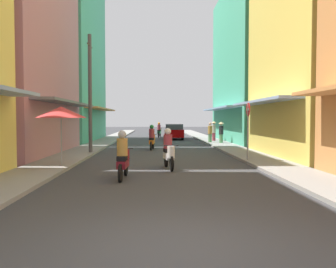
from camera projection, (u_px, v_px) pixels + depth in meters
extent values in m
plane|color=#38383A|center=(159.00, 144.00, 27.76)|extent=(116.67, 116.67, 0.00)
cube|color=gray|center=(101.00, 143.00, 27.59)|extent=(1.90, 61.03, 0.12)
cube|color=gray|center=(217.00, 143.00, 27.92)|extent=(1.90, 61.03, 0.12)
cube|color=slate|center=(68.00, 103.00, 19.05)|extent=(1.10, 9.13, 0.12)
cube|color=#4CB28C|center=(61.00, 52.00, 30.68)|extent=(6.00, 12.02, 15.44)
cube|color=#D88C4C|center=(102.00, 109.00, 31.01)|extent=(1.10, 10.82, 0.12)
cube|color=#8CA5CC|center=(262.00, 102.00, 17.67)|extent=(1.10, 8.03, 0.12)
cube|color=#4CB28C|center=(261.00, 65.00, 29.34)|extent=(6.00, 12.70, 12.82)
cube|color=#8CA5CC|center=(219.00, 109.00, 29.37)|extent=(1.10, 11.43, 0.12)
cylinder|color=black|center=(172.00, 164.00, 13.08)|extent=(0.15, 0.57, 0.56)
cylinder|color=black|center=(166.00, 160.00, 14.31)|extent=(0.15, 0.57, 0.56)
cube|color=silver|center=(168.00, 156.00, 13.73)|extent=(0.41, 1.03, 0.24)
cube|color=black|center=(168.00, 150.00, 13.92)|extent=(0.35, 0.59, 0.14)
cylinder|color=silver|center=(171.00, 152.00, 13.18)|extent=(0.28, 0.28, 0.45)
cylinder|color=black|center=(171.00, 145.00, 13.17)|extent=(0.55, 0.10, 0.03)
cylinder|color=#99333F|center=(168.00, 142.00, 13.86)|extent=(0.34, 0.34, 0.55)
sphere|color=silver|center=(168.00, 131.00, 13.84)|extent=(0.26, 0.26, 0.26)
cylinder|color=black|center=(160.00, 134.00, 38.11)|extent=(0.16, 0.57, 0.56)
cylinder|color=black|center=(158.00, 135.00, 36.87)|extent=(0.16, 0.57, 0.56)
cube|color=#197233|center=(159.00, 132.00, 37.43)|extent=(0.43, 1.03, 0.24)
cube|color=black|center=(159.00, 131.00, 37.22)|extent=(0.36, 0.60, 0.14)
cylinder|color=#197233|center=(160.00, 130.00, 37.97)|extent=(0.28, 0.28, 0.45)
cylinder|color=black|center=(160.00, 128.00, 37.96)|extent=(0.55, 0.11, 0.03)
cylinder|color=#99333F|center=(159.00, 127.00, 37.26)|extent=(0.34, 0.34, 0.55)
sphere|color=orange|center=(159.00, 124.00, 37.24)|extent=(0.26, 0.26, 0.26)
cylinder|color=black|center=(153.00, 144.00, 22.91)|extent=(0.14, 0.57, 0.56)
cylinder|color=black|center=(151.00, 146.00, 21.67)|extent=(0.14, 0.57, 0.56)
cube|color=orange|center=(152.00, 142.00, 22.23)|extent=(0.38, 1.02, 0.24)
cube|color=black|center=(152.00, 139.00, 22.02)|extent=(0.34, 0.59, 0.14)
cylinder|color=orange|center=(153.00, 138.00, 22.77)|extent=(0.28, 0.28, 0.45)
cylinder|color=black|center=(153.00, 134.00, 22.76)|extent=(0.55, 0.09, 0.03)
cylinder|color=#99333F|center=(152.00, 133.00, 22.06)|extent=(0.34, 0.34, 0.55)
sphere|color=#197233|center=(152.00, 127.00, 22.04)|extent=(0.26, 0.26, 0.26)
cylinder|color=black|center=(126.00, 168.00, 12.06)|extent=(0.11, 0.56, 0.56)
cylinder|color=black|center=(120.00, 173.00, 10.81)|extent=(0.11, 0.56, 0.56)
cube|color=maroon|center=(123.00, 164.00, 11.37)|extent=(0.33, 1.01, 0.24)
cube|color=black|center=(122.00, 158.00, 11.17)|extent=(0.31, 0.57, 0.14)
cylinder|color=maroon|center=(125.00, 156.00, 11.91)|extent=(0.28, 0.28, 0.45)
cylinder|color=black|center=(125.00, 148.00, 11.90)|extent=(0.55, 0.06, 0.03)
cylinder|color=#BF8C3F|center=(122.00, 147.00, 11.20)|extent=(0.34, 0.34, 0.55)
sphere|color=#B2B2B7|center=(122.00, 134.00, 11.18)|extent=(0.26, 0.26, 0.26)
cube|color=#8C0000|center=(175.00, 133.00, 33.58)|extent=(2.01, 4.20, 0.70)
cube|color=#333D47|center=(175.00, 127.00, 33.40)|extent=(1.73, 2.20, 0.60)
cylinder|color=black|center=(167.00, 135.00, 34.86)|extent=(0.22, 0.65, 0.64)
cylinder|color=black|center=(182.00, 135.00, 34.82)|extent=(0.22, 0.65, 0.64)
cylinder|color=black|center=(166.00, 137.00, 32.36)|extent=(0.22, 0.65, 0.64)
cylinder|color=black|center=(183.00, 137.00, 32.32)|extent=(0.22, 0.65, 0.64)
cylinder|color=#598C59|center=(221.00, 139.00, 26.86)|extent=(0.28, 0.28, 0.76)
cylinder|color=#262628|center=(221.00, 130.00, 26.83)|extent=(0.34, 0.34, 0.64)
sphere|color=tan|center=(221.00, 124.00, 26.81)|extent=(0.22, 0.22, 0.22)
cone|color=#D1B77A|center=(221.00, 123.00, 26.81)|extent=(0.44, 0.44, 0.16)
cylinder|color=#99333F|center=(214.00, 137.00, 29.43)|extent=(0.28, 0.28, 0.78)
cylinder|color=beige|center=(214.00, 129.00, 29.40)|extent=(0.34, 0.34, 0.66)
sphere|color=tan|center=(214.00, 123.00, 29.38)|extent=(0.22, 0.22, 0.22)
cone|color=#D1B77A|center=(214.00, 122.00, 29.37)|extent=(0.44, 0.44, 0.16)
cylinder|color=#598C59|center=(210.00, 139.00, 27.68)|extent=(0.28, 0.28, 0.76)
cylinder|color=#BF8C3F|center=(210.00, 130.00, 27.65)|extent=(0.34, 0.34, 0.64)
sphere|color=tan|center=(210.00, 124.00, 27.63)|extent=(0.22, 0.22, 0.22)
cylinder|color=#99999E|center=(61.00, 139.00, 13.95)|extent=(0.05, 0.05, 2.26)
cone|color=#BF3333|center=(61.00, 112.00, 13.90)|extent=(1.97, 1.97, 0.45)
cylinder|color=#4C4C4F|center=(90.00, 95.00, 19.20)|extent=(0.20, 0.20, 6.50)
cylinder|color=#3F382D|center=(90.00, 46.00, 19.08)|extent=(0.08, 1.20, 0.08)
cylinder|color=gray|center=(248.00, 133.00, 15.55)|extent=(0.07, 0.07, 2.60)
cylinder|color=red|center=(248.00, 110.00, 15.50)|extent=(0.02, 0.60, 0.60)
cube|color=white|center=(248.00, 110.00, 15.50)|extent=(0.03, 0.40, 0.10)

